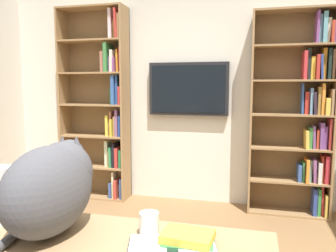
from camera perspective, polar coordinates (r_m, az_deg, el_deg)
wall_back at (r=3.90m, az=3.58°, el=6.93°), size 4.52×0.06×2.70m
bookshelf_left at (r=3.70m, az=21.75°, el=1.93°), size 0.82×0.28×2.10m
bookshelf_right at (r=4.06m, az=-11.02°, el=3.35°), size 0.81×0.28×2.24m
wall_mounted_tv at (r=3.81m, az=3.48°, el=6.29°), size 0.90×0.07×0.60m
cat at (r=1.48m, az=-18.95°, el=-9.41°), size 0.29×0.61×0.38m
open_binder at (r=1.30m, az=0.75°, el=-20.15°), size 0.38×0.30×0.02m
paper_towel_roll at (r=1.66m, az=-26.49°, el=-10.46°), size 0.11×0.11×0.25m
coffee_mug at (r=1.40m, az=-3.22°, el=-16.31°), size 0.08×0.08×0.10m
desk_book_stack at (r=1.34m, az=3.40°, el=-18.61°), size 0.20×0.15×0.05m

